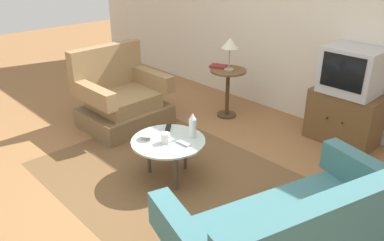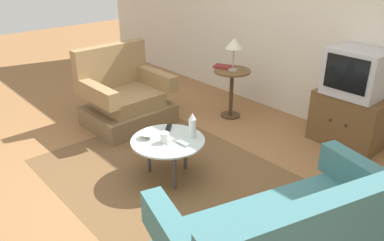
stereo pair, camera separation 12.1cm
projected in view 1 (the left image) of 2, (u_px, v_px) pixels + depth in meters
name	position (u px, v px, depth m)	size (l,w,h in m)	color
ground_plane	(166.00, 188.00, 3.62)	(16.00, 16.00, 0.00)	olive
back_wall	(318.00, 12.00, 4.55)	(9.00, 0.12, 2.70)	beige
area_rug	(169.00, 176.00, 3.80)	(2.50, 1.93, 0.00)	brown
armchair	(121.00, 100.00, 4.80)	(0.82, 0.99, 0.96)	brown
coffee_table	(168.00, 144.00, 3.65)	(0.70, 0.70, 0.41)	#B2C6C1
side_table	(228.00, 83.00, 4.96)	(0.46, 0.46, 0.63)	brown
tv_stand	(343.00, 117.00, 4.36)	(0.75, 0.43, 0.60)	brown
television	(352.00, 71.00, 4.14)	(0.57, 0.46, 0.50)	#B7B7BC
table_lamp	(230.00, 44.00, 4.73)	(0.21, 0.21, 0.41)	#9E937A
vase	(193.00, 126.00, 3.64)	(0.07, 0.07, 0.25)	white
mug	(166.00, 138.00, 3.56)	(0.14, 0.09, 0.10)	white
bowl	(148.00, 136.00, 3.64)	(0.14, 0.14, 0.05)	silver
tv_remote_dark	(168.00, 128.00, 3.84)	(0.14, 0.14, 0.02)	black
tv_remote_silver	(183.00, 143.00, 3.55)	(0.14, 0.05, 0.02)	#B2B2B7
book	(219.00, 66.00, 4.98)	(0.28, 0.24, 0.02)	maroon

